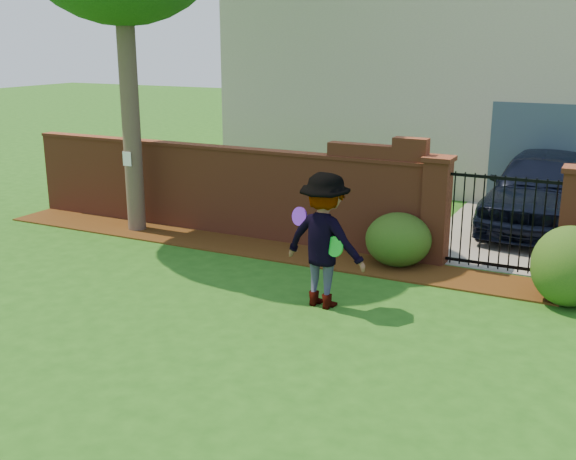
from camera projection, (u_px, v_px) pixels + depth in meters
The scene contains 15 objects.
ground at pixel (188, 319), 9.70m from camera, with size 80.00×80.00×0.01m, color #205615.
mulch_bed at pixel (248, 247), 12.98m from camera, with size 11.10×1.08×0.03m, color #3A200A.
brick_wall at pixel (218, 187), 13.76m from camera, with size 8.70×0.31×2.16m.
pillar_left at pixel (436, 210), 11.85m from camera, with size 0.50×0.50×1.88m.
pillar_right at pixel (574, 225), 10.89m from camera, with size 0.50×0.50×1.88m.
iron_gate at pixel (502, 223), 11.40m from camera, with size 1.78×0.03×1.60m.
driveway at pixel (532, 218), 15.07m from camera, with size 3.20×8.00×0.01m, color gray.
house at pixel (468, 62), 18.74m from camera, with size 12.40×6.40×6.30m.
car at pixel (539, 191), 13.97m from camera, with size 1.91×4.74×1.62m, color black.
paper_notice at pixel (127, 159), 13.62m from camera, with size 0.20×0.01×0.28m, color white.
shrub_left at pixel (398, 240), 11.85m from camera, with size 1.13×1.13×0.93m, color #1D4815.
shrub_middle at pixel (569, 266), 10.05m from camera, with size 1.09×1.09×1.19m, color #1D4815.
man at pixel (323, 241), 9.90m from camera, with size 1.28×0.74×1.98m, color gray.
frisbee_purple at pixel (299, 216), 9.95m from camera, with size 0.27×0.27×0.03m, color #6821D1.
frisbee_green at pixel (335, 247), 9.67m from camera, with size 0.29×0.29×0.03m, color green.
Camera 1 is at (5.30, -7.42, 3.79)m, focal length 43.18 mm.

